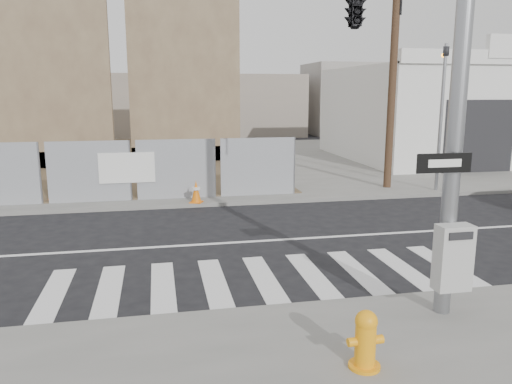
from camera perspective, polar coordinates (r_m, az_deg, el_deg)
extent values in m
plane|color=black|center=(12.47, -1.51, -5.75)|extent=(100.00, 100.00, 0.00)
cube|color=slate|center=(26.07, -6.77, 3.38)|extent=(50.00, 20.00, 0.12)
cylinder|color=gray|center=(8.28, 22.11, 10.16)|extent=(0.26, 0.26, 7.00)
cube|color=#B2B2AF|center=(8.41, 21.60, -6.98)|extent=(0.55, 0.30, 1.05)
cube|color=black|center=(8.08, 20.71, 3.11)|extent=(0.90, 0.03, 0.30)
cube|color=silver|center=(8.06, 20.79, 3.09)|extent=(0.55, 0.01, 0.12)
imported|color=black|center=(12.16, 11.33, 20.15)|extent=(0.53, 2.48, 1.00)
cylinder|color=gray|center=(19.19, 20.38, 7.86)|extent=(0.12, 0.12, 5.20)
imported|color=black|center=(19.22, 20.91, 15.31)|extent=(0.16, 0.20, 1.00)
cube|color=brown|center=(25.24, -23.19, 11.54)|extent=(6.00, 0.50, 8.00)
cube|color=brown|center=(25.82, -22.39, 3.55)|extent=(6.00, 1.30, 0.80)
cube|color=brown|center=(25.79, -8.12, 12.31)|extent=(5.50, 0.50, 8.00)
cube|color=brown|center=(26.37, -7.95, 4.45)|extent=(5.50, 1.30, 0.80)
cube|color=silver|center=(29.49, 21.84, 8.38)|extent=(12.00, 10.00, 4.80)
cube|color=black|center=(24.27, 24.15, 5.82)|extent=(3.40, 0.06, 3.20)
cylinder|color=#452F20|center=(19.28, 15.50, 15.32)|extent=(0.28, 0.28, 10.00)
cylinder|color=orange|center=(7.10, 12.26, -18.83)|extent=(0.44, 0.44, 0.04)
cylinder|color=orange|center=(6.95, 12.37, -16.73)|extent=(0.29, 0.29, 0.63)
sphere|color=orange|center=(6.80, 12.50, -14.22)|extent=(0.29, 0.29, 0.29)
cylinder|color=orange|center=(6.86, 11.05, -16.47)|extent=(0.15, 0.12, 0.12)
cylinder|color=orange|center=(6.99, 13.71, -16.06)|extent=(0.15, 0.12, 0.12)
cube|color=orange|center=(17.82, -22.20, -0.91)|extent=(0.42, 0.42, 0.03)
cone|color=orange|center=(17.75, -22.28, 0.13)|extent=(0.38, 0.38, 0.68)
cylinder|color=silver|center=(17.74, -22.30, 0.44)|extent=(0.26, 0.26, 0.08)
cube|color=orange|center=(16.39, -6.83, -1.14)|extent=(0.50, 0.50, 0.03)
cone|color=orange|center=(16.32, -6.86, 0.05)|extent=(0.44, 0.44, 0.73)
cylinder|color=silver|center=(16.30, -6.87, 0.41)|extent=(0.28, 0.28, 0.08)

